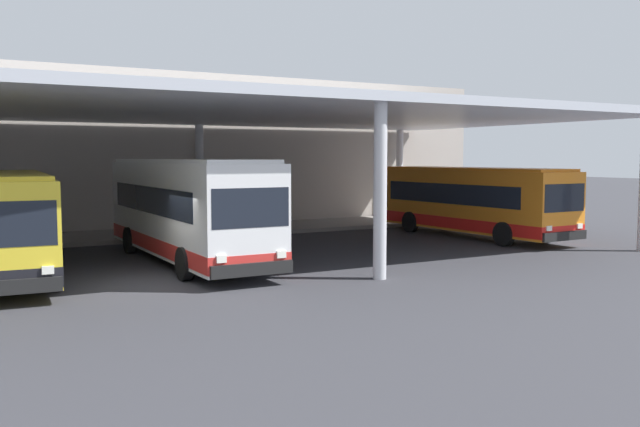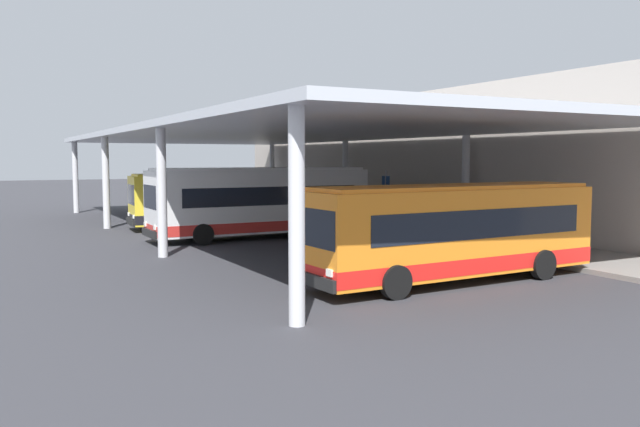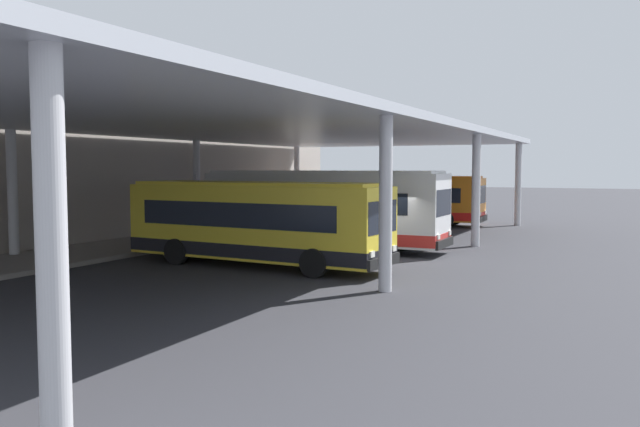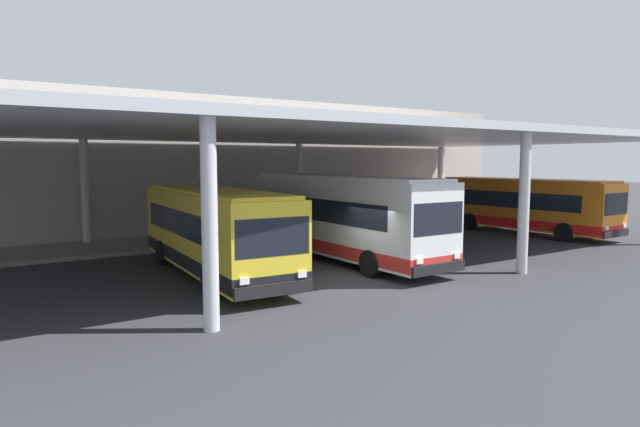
{
  "view_description": "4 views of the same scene",
  "coord_description": "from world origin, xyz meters",
  "px_view_note": "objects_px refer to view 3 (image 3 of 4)",
  "views": [
    {
      "loc": [
        -5.2,
        -19.1,
        3.64
      ],
      "look_at": [
        7.48,
        3.49,
        1.48
      ],
      "focal_mm": 37.97,
      "sensor_mm": 36.0,
      "label": 1
    },
    {
      "loc": [
        32.12,
        -9.25,
        4.01
      ],
      "look_at": [
        8.55,
        3.52,
        1.72
      ],
      "focal_mm": 36.06,
      "sensor_mm": 36.0,
      "label": 2
    },
    {
      "loc": [
        -24.38,
        -9.12,
        3.71
      ],
      "look_at": [
        1.41,
        3.33,
        1.68
      ],
      "focal_mm": 36.44,
      "sensor_mm": 36.0,
      "label": 3
    },
    {
      "loc": [
        -11.09,
        -14.76,
        4.19
      ],
      "look_at": [
        2.0,
        4.92,
        1.87
      ],
      "focal_mm": 30.02,
      "sensor_mm": 36.0,
      "label": 4
    }
  ],
  "objects_px": {
    "bus_nearest_bay": "(256,222)",
    "bus_middle_bay": "(401,199)",
    "bus_second_bay": "(323,209)",
    "banner_sign": "(195,202)",
    "bench_waiting": "(248,218)"
  },
  "relations": [
    {
      "from": "bus_nearest_bay",
      "to": "bus_middle_bay",
      "type": "distance_m",
      "value": 19.54
    },
    {
      "from": "bus_middle_bay",
      "to": "bus_nearest_bay",
      "type": "bearing_deg",
      "value": -177.54
    },
    {
      "from": "bus_second_bay",
      "to": "bus_middle_bay",
      "type": "relative_size",
      "value": 1.07
    },
    {
      "from": "banner_sign",
      "to": "bus_middle_bay",
      "type": "bearing_deg",
      "value": -25.85
    },
    {
      "from": "bus_nearest_bay",
      "to": "bus_second_bay",
      "type": "bearing_deg",
      "value": -0.36
    },
    {
      "from": "banner_sign",
      "to": "bench_waiting",
      "type": "bearing_deg",
      "value": 7.78
    },
    {
      "from": "bus_nearest_bay",
      "to": "bench_waiting",
      "type": "distance_m",
      "value": 15.02
    },
    {
      "from": "bus_middle_bay",
      "to": "bench_waiting",
      "type": "distance_m",
      "value": 10.2
    },
    {
      "from": "bus_nearest_bay",
      "to": "bench_waiting",
      "type": "bearing_deg",
      "value": 33.23
    },
    {
      "from": "bus_nearest_bay",
      "to": "banner_sign",
      "type": "bearing_deg",
      "value": 50.16
    },
    {
      "from": "bench_waiting",
      "to": "banner_sign",
      "type": "xyz_separation_m",
      "value": [
        -6.42,
        -0.88,
        1.32
      ]
    },
    {
      "from": "bus_middle_bay",
      "to": "bus_second_bay",
      "type": "bearing_deg",
      "value": -176.36
    },
    {
      "from": "bus_second_bay",
      "to": "bench_waiting",
      "type": "bearing_deg",
      "value": 50.59
    },
    {
      "from": "banner_sign",
      "to": "bus_nearest_bay",
      "type": "bearing_deg",
      "value": -129.84
    },
    {
      "from": "bus_middle_bay",
      "to": "bench_waiting",
      "type": "xyz_separation_m",
      "value": [
        -6.98,
        7.37,
        -0.99
      ]
    }
  ]
}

